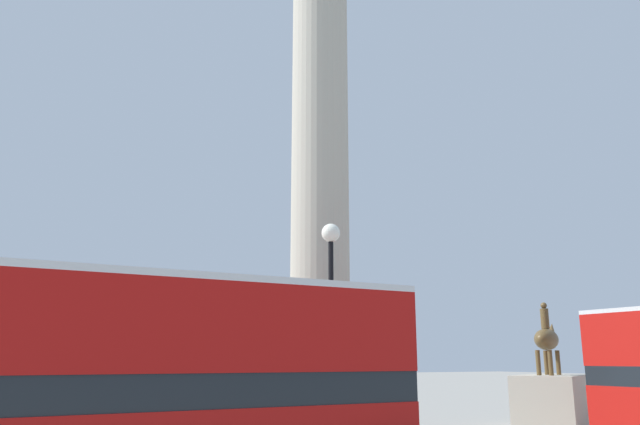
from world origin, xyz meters
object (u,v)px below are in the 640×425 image
bus_b (116,393)px  equestrian_statue (551,395)px  monument_column (320,146)px  street_lamp (331,312)px

bus_b → equestrian_statue: bearing=23.8°
monument_column → bus_b: 12.64m
monument_column → equestrian_statue: bearing=12.0°
street_lamp → equestrian_statue: bearing=22.7°
monument_column → street_lamp: monument_column is taller
bus_b → equestrian_statue: equestrian_statue is taller
bus_b → street_lamp: (6.03, 3.80, 1.76)m
bus_b → street_lamp: street_lamp is taller
monument_column → equestrian_statue: monument_column is taller
bus_b → street_lamp: bearing=30.3°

